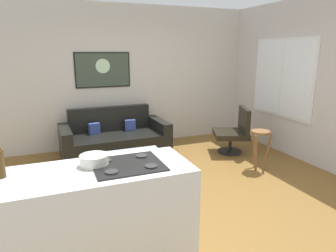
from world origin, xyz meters
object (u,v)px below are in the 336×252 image
Objects in this scene: wall_painting at (103,70)px; coffee_table at (134,156)px; armchair at (235,132)px; bar_stool at (260,140)px; mixing_bowl at (94,160)px; couch at (115,140)px.

coffee_table is at bearing -87.94° from wall_painting.
armchair is 1.33× the size of bar_stool.
bar_stool is at bearing 23.91° from mixing_bowl.
mixing_bowl is at bearing -144.05° from armchair.
armchair is 3.48× the size of mixing_bowl.
couch is 1.40m from wall_painting.
bar_stool is at bearing -8.37° from coffee_table.
armchair is (2.14, 0.57, 0.02)m from coffee_table.
coffee_table is at bearing -89.20° from couch.
bar_stool is 0.62× the size of wall_painting.
wall_painting reaches higher than couch.
armchair is 0.88m from bar_stool.
coffee_table is 0.98× the size of armchair.
bar_stool is 3.10m from mixing_bowl.
coffee_table is 2.05m from bar_stool.
bar_stool is (2.05, -1.59, 0.22)m from couch.
wall_painting is at bearing 78.37° from mixing_bowl.
bar_stool is 3.20m from wall_painting.
wall_painting is at bearing 94.80° from couch.
armchair is at bearing 35.95° from mixing_bowl.
armchair is at bearing -18.54° from couch.
bar_stool is 2.62× the size of mixing_bowl.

